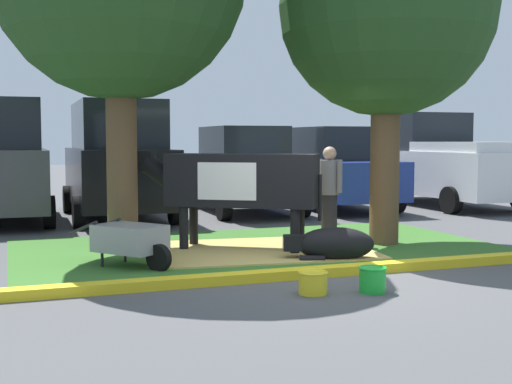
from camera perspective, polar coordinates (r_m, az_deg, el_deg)
The scene contains 15 objects.
ground_plane at distance 8.73m, azimuth 5.64°, elevation -6.96°, with size 80.00×80.00×0.00m, color #4C4C4F.
grass_island at distance 10.75m, azimuth 0.28°, elevation -4.72°, with size 7.47×4.32×0.02m, color #386B28.
curb_yellow at distance 8.65m, azimuth 5.65°, elevation -6.66°, with size 8.67×0.24×0.12m, color yellow.
hay_bedding at distance 10.44m, azimuth 0.57°, elevation -4.91°, with size 3.20×2.40×0.04m, color tan.
shade_tree_right at distance 11.43m, azimuth 10.93°, elevation 14.80°, with size 3.48×3.48×5.57m.
cow_holstein at distance 10.44m, azimuth -1.75°, elevation 0.94°, with size 2.82×2.04×1.54m.
calf_lying at distance 9.72m, azimuth 6.49°, elevation -4.37°, with size 1.33×0.81×0.48m.
person_handler at distance 11.19m, azimuth 6.17°, elevation -0.00°, with size 0.34×0.50×1.60m.
wheelbarrow at distance 9.25m, azimuth -10.41°, elevation -3.93°, with size 1.26×1.44×0.63m.
bucket_yellow at distance 7.66m, azimuth 4.79°, elevation -7.53°, with size 0.34×0.34×0.26m.
bucket_green at distance 7.82m, azimuth 9.74°, elevation -7.20°, with size 0.32×0.32×0.29m.
suv_black at distance 15.08m, azimuth -11.57°, elevation 2.63°, with size 2.18×4.63×2.52m.
hatchback_white at distance 15.98m, azimuth -1.08°, elevation 1.80°, with size 2.08×4.43×2.02m.
sedan_blue at distance 16.90m, azimuth 6.56°, elevation 1.91°, with size 2.08×4.43×2.02m.
pickup_truck_maroon at distance 18.33m, azimuth 15.30°, elevation 2.39°, with size 2.29×5.43×2.42m.
Camera 1 is at (-3.73, -7.70, 1.72)m, focal length 47.71 mm.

